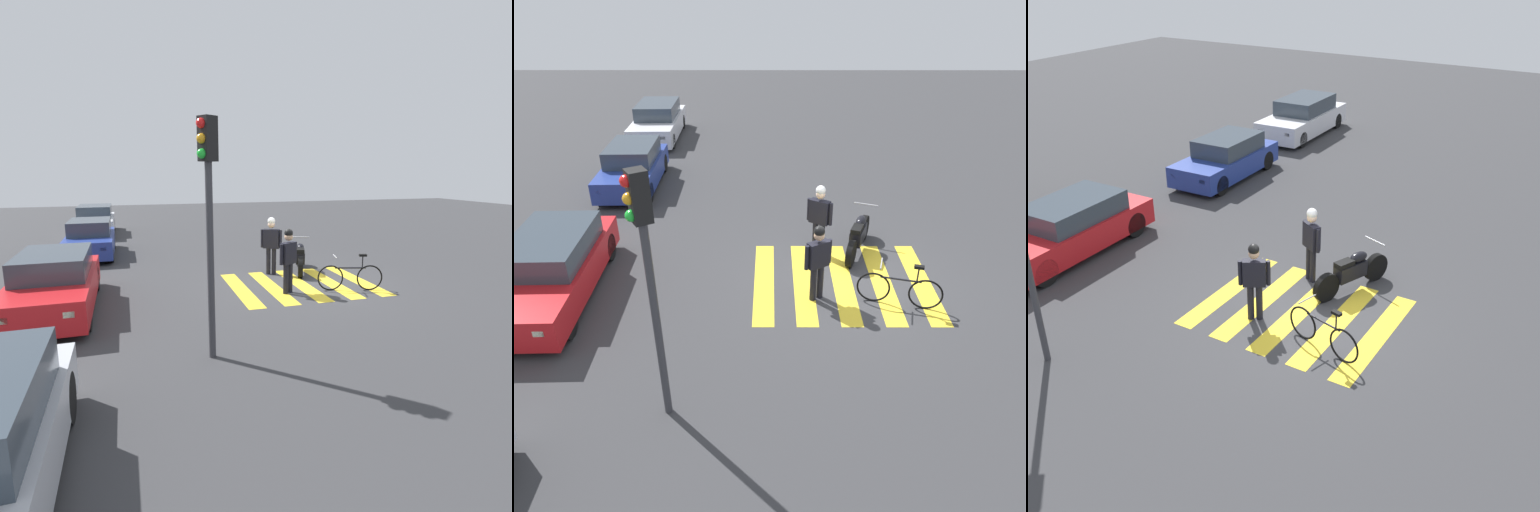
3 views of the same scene
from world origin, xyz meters
The scene contains 10 objects.
ground_plane centered at (0.00, 0.00, 0.00)m, with size 60.00×60.00×0.00m, color #38383A.
police_motorcycle centered at (1.43, -0.55, 0.46)m, with size 2.09×1.00×1.05m.
leaning_bicycle centered at (-0.92, -1.07, 0.39)m, with size 0.59×1.73×1.01m.
officer_on_foot centered at (1.37, 0.46, 1.06)m, with size 0.43×0.59×1.82m.
officer_by_motorcycle centered at (-0.68, 0.66, 1.01)m, with size 0.41×0.58×1.75m.
crosswalk_stripes centered at (0.00, 0.00, 0.00)m, with size 3.42×4.05×0.01m.
car_red_convertible centered at (-0.45, 6.37, 0.66)m, with size 4.51×1.83×1.36m.
car_blue_hatchback centered at (6.04, 6.21, 0.65)m, with size 4.14×1.79×1.37m.
car_white_van centered at (11.78, 6.53, 0.69)m, with size 4.68×1.92×1.47m.
traffic_light_pole centered at (-3.90, 3.30, 2.75)m, with size 0.33×0.36×4.08m.
Camera 2 is at (-9.57, 1.65, 6.08)m, focal length 34.50 mm.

